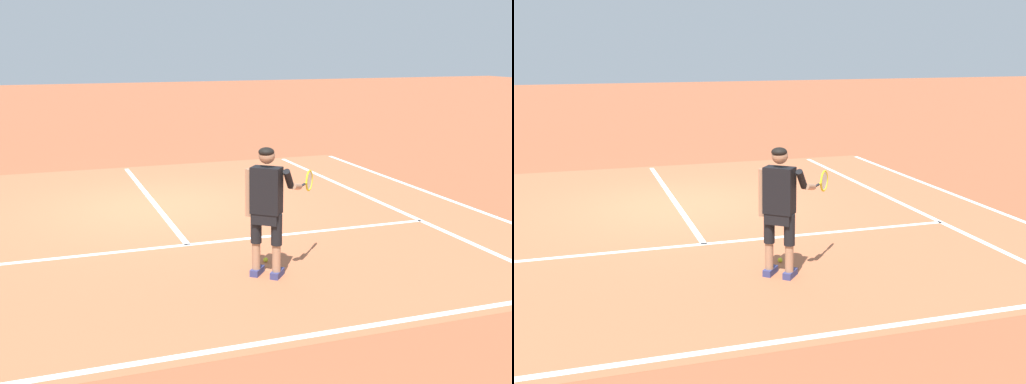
{
  "view_description": "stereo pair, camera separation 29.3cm",
  "coord_description": "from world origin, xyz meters",
  "views": [
    {
      "loc": [
        -2.08,
        -11.54,
        2.97
      ],
      "look_at": [
        0.66,
        -3.76,
        1.05
      ],
      "focal_mm": 44.7,
      "sensor_mm": 36.0,
      "label": 1
    },
    {
      "loc": [
        -1.81,
        -11.63,
        2.97
      ],
      "look_at": [
        0.66,
        -3.76,
        1.05
      ],
      "focal_mm": 44.7,
      "sensor_mm": 36.0,
      "label": 2
    }
  ],
  "objects": [
    {
      "name": "line_centre_service",
      "position": [
        0.0,
        0.7,
        0.0
      ],
      "size": [
        0.1,
        6.4,
        0.01
      ],
      "primitive_type": "cube",
      "color": "white",
      "rests_on": "ground"
    },
    {
      "name": "line_singles_right",
      "position": [
        4.12,
        -1.02,
        0.0
      ],
      "size": [
        0.1,
        9.84,
        0.01
      ],
      "primitive_type": "cube",
      "color": "white",
      "rests_on": "ground"
    },
    {
      "name": "line_service",
      "position": [
        0.0,
        -2.5,
        0.0
      ],
      "size": [
        8.23,
        0.1,
        0.01
      ],
      "primitive_type": "cube",
      "color": "white",
      "rests_on": "ground"
    },
    {
      "name": "line_baseline",
      "position": [
        0.0,
        -5.95,
        0.0
      ],
      "size": [
        10.98,
        0.1,
        0.01
      ],
      "primitive_type": "cube",
      "color": "white",
      "rests_on": "ground"
    },
    {
      "name": "tennis_ball_near_feet",
      "position": [
        0.85,
        -3.63,
        0.03
      ],
      "size": [
        0.07,
        0.07,
        0.07
      ],
      "primitive_type": "sphere",
      "color": "#CCE02D",
      "rests_on": "ground"
    },
    {
      "name": "court_inner_surface",
      "position": [
        0.0,
        -1.02,
        0.0
      ],
      "size": [
        10.98,
        10.24,
        0.0
      ],
      "primitive_type": "cube",
      "color": "#B2603D",
      "rests_on": "ground"
    },
    {
      "name": "tennis_player",
      "position": [
        0.68,
        -4.14,
        0.99
      ],
      "size": [
        1.13,
        0.8,
        1.71
      ],
      "color": "navy",
      "rests_on": "ground"
    },
    {
      "name": "line_doubles_right",
      "position": [
        5.49,
        -1.02,
        0.0
      ],
      "size": [
        0.1,
        9.84,
        0.01
      ],
      "primitive_type": "cube",
      "color": "white",
      "rests_on": "ground"
    },
    {
      "name": "ground_plane",
      "position": [
        0.0,
        0.0,
        0.0
      ],
      "size": [
        80.0,
        80.0,
        0.0
      ],
      "primitive_type": "plane",
      "color": "#9E5133"
    }
  ]
}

